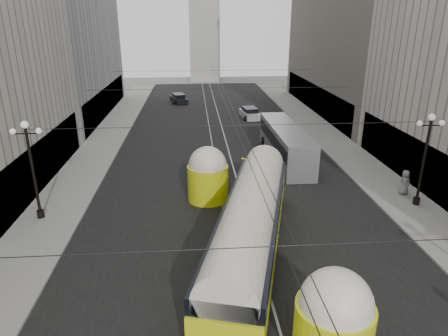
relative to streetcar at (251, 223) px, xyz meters
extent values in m
cube|color=black|center=(-0.30, 19.67, -1.95)|extent=(20.00, 85.00, 0.02)
cube|color=gray|center=(-12.30, 23.17, -1.88)|extent=(4.00, 72.00, 0.15)
cube|color=gray|center=(11.70, 23.17, -1.88)|extent=(4.00, 72.00, 0.15)
cube|color=gray|center=(-1.05, 19.67, -1.95)|extent=(0.12, 85.00, 0.04)
cube|color=gray|center=(0.45, 19.67, -1.95)|extent=(0.12, 85.00, 0.04)
cube|color=black|center=(-14.35, 11.17, 0.05)|extent=(0.10, 18.00, 3.60)
cube|color=#999999|center=(-20.30, 35.17, 12.05)|extent=(12.00, 28.00, 28.00)
cube|color=black|center=(-14.35, 35.17, 0.05)|extent=(0.10, 25.20, 3.60)
cube|color=black|center=(13.75, 9.17, 0.05)|extent=(0.10, 18.00, 3.60)
cube|color=black|center=(13.75, 35.17, 0.05)|extent=(0.10, 28.80, 3.60)
cube|color=#B2AFA8|center=(-0.30, 67.17, 10.05)|extent=(6.00, 6.00, 24.00)
cylinder|color=black|center=(-12.90, 5.17, 1.20)|extent=(0.18, 0.18, 6.00)
cylinder|color=black|center=(-12.90, 5.17, -1.55)|extent=(0.44, 0.44, 0.50)
cylinder|color=black|center=(-12.90, 5.17, 3.80)|extent=(1.60, 0.08, 0.08)
sphere|color=white|center=(-12.90, 5.17, 4.35)|extent=(0.44, 0.44, 0.44)
sphere|color=white|center=(-13.65, 5.17, 3.95)|extent=(0.36, 0.36, 0.36)
sphere|color=white|center=(-12.15, 5.17, 3.95)|extent=(0.36, 0.36, 0.36)
cylinder|color=black|center=(12.30, 5.17, 1.20)|extent=(0.18, 0.18, 6.00)
cylinder|color=black|center=(12.30, 5.17, -1.55)|extent=(0.44, 0.44, 0.50)
cylinder|color=black|center=(12.30, 5.17, 3.80)|extent=(1.60, 0.08, 0.08)
sphere|color=white|center=(12.30, 5.17, 4.35)|extent=(0.44, 0.44, 0.44)
sphere|color=white|center=(11.55, 5.17, 3.95)|extent=(0.36, 0.36, 0.36)
sphere|color=white|center=(13.05, 5.17, 3.95)|extent=(0.36, 0.36, 0.36)
cylinder|color=black|center=(-0.30, -8.83, 4.05)|extent=(25.00, 0.03, 0.03)
cylinder|color=black|center=(-0.30, 5.17, 4.05)|extent=(25.00, 0.03, 0.03)
cylinder|color=black|center=(-0.30, 19.17, 4.05)|extent=(25.00, 0.03, 0.03)
cylinder|color=black|center=(-0.30, 33.17, 4.05)|extent=(25.00, 0.03, 0.03)
cylinder|color=black|center=(-0.30, 23.17, 3.85)|extent=(0.03, 72.00, 0.03)
cylinder|color=black|center=(0.10, 23.17, 3.85)|extent=(0.03, 72.00, 0.03)
cube|color=#D4DD13|center=(0.00, 0.00, -0.79)|extent=(6.85, 15.77, 1.89)
cube|color=black|center=(0.00, 0.00, -1.68)|extent=(6.73, 15.32, 0.33)
cube|color=black|center=(0.00, 0.00, 0.43)|extent=(6.81, 15.55, 0.94)
cylinder|color=silver|center=(0.00, 0.00, 0.77)|extent=(6.47, 15.46, 2.56)
cylinder|color=#D4DD13|center=(2.01, -7.41, -0.68)|extent=(2.89, 2.89, 2.56)
sphere|color=silver|center=(2.01, -7.41, 0.66)|extent=(2.67, 2.67, 2.67)
cylinder|color=#D4DD13|center=(-2.01, 7.41, -0.68)|extent=(2.89, 2.89, 2.56)
sphere|color=silver|center=(-2.01, 7.41, 0.66)|extent=(2.67, 2.67, 2.67)
cube|color=#ADAFB3|center=(5.37, 15.56, -0.40)|extent=(2.66, 12.10, 3.02)
cube|color=black|center=(5.37, 15.56, 0.11)|extent=(2.67, 11.68, 1.11)
cube|color=black|center=(5.37, 9.57, -0.04)|extent=(2.31, 0.13, 1.41)
cylinder|color=black|center=(4.11, 11.52, -1.45)|extent=(0.30, 1.01, 1.01)
cylinder|color=black|center=(6.63, 11.52, -1.45)|extent=(0.30, 1.01, 1.01)
cylinder|color=black|center=(4.11, 19.60, -1.45)|extent=(0.30, 1.01, 1.01)
cylinder|color=black|center=(6.63, 19.60, -1.45)|extent=(0.30, 1.01, 1.01)
cube|color=silver|center=(4.41, 32.06, -1.48)|extent=(2.40, 4.64, 0.79)
cube|color=black|center=(4.41, 32.06, -0.92)|extent=(1.92, 2.63, 0.74)
cylinder|color=black|center=(3.59, 30.55, -1.64)|extent=(0.22, 0.63, 0.63)
cylinder|color=black|center=(5.24, 30.55, -1.64)|extent=(0.22, 0.63, 0.63)
cylinder|color=black|center=(3.59, 33.57, -1.64)|extent=(0.22, 0.63, 0.63)
cylinder|color=black|center=(5.24, 33.57, -1.64)|extent=(0.22, 0.63, 0.63)
cube|color=black|center=(-5.13, 43.07, -1.49)|extent=(2.96, 4.70, 0.77)
cube|color=black|center=(-5.13, 43.07, -0.94)|extent=(2.20, 2.75, 0.73)
cylinder|color=black|center=(-5.93, 41.58, -1.64)|extent=(0.22, 0.62, 0.62)
cylinder|color=black|center=(-4.32, 41.58, -1.64)|extent=(0.22, 0.62, 0.62)
cylinder|color=black|center=(-5.93, 44.55, -1.64)|extent=(0.22, 0.62, 0.62)
cylinder|color=black|center=(-4.32, 44.55, -1.64)|extent=(0.22, 0.62, 0.62)
imported|color=slate|center=(12.23, 6.86, -0.88)|extent=(0.96, 0.66, 1.86)
camera|label=1|loc=(-2.88, -18.71, 10.23)|focal=32.00mm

